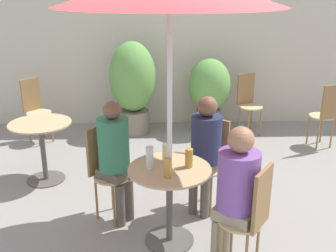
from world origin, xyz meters
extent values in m
plane|color=gray|center=(0.00, 0.00, 0.00)|extent=(20.00, 20.00, 0.00)
cube|color=beige|center=(0.00, 3.38, 1.50)|extent=(10.00, 0.06, 3.00)
cylinder|color=#514C47|center=(-0.11, -0.04, 0.01)|extent=(0.46, 0.46, 0.01)
cylinder|color=#514C47|center=(-0.11, -0.04, 0.37)|extent=(0.06, 0.06, 0.71)
cylinder|color=tan|center=(-0.11, -0.04, 0.73)|extent=(0.73, 0.73, 0.02)
cylinder|color=#514C47|center=(-1.58, 1.23, 0.01)|extent=(0.46, 0.46, 0.01)
cylinder|color=#514C47|center=(-1.58, 1.23, 0.37)|extent=(0.06, 0.06, 0.71)
cylinder|color=tan|center=(-1.58, 1.23, 0.73)|extent=(0.72, 0.72, 0.02)
cylinder|color=tan|center=(0.44, -0.45, 0.46)|extent=(0.36, 0.36, 0.02)
cylinder|color=olive|center=(0.61, -0.43, 0.23)|extent=(0.02, 0.02, 0.45)
cylinder|color=olive|center=(0.28, -0.48, 0.23)|extent=(0.02, 0.02, 0.45)
cylinder|color=olive|center=(0.42, -0.29, 0.23)|extent=(0.02, 0.02, 0.45)
cube|color=olive|center=(0.57, -0.55, 0.72)|extent=(0.21, 0.26, 0.49)
cylinder|color=tan|center=(0.30, 0.51, 0.46)|extent=(0.36, 0.36, 0.02)
cylinder|color=olive|center=(0.46, 0.53, 0.23)|extent=(0.02, 0.02, 0.45)
cylinder|color=olive|center=(0.27, 0.67, 0.23)|extent=(0.02, 0.02, 0.45)
cylinder|color=olive|center=(0.32, 0.35, 0.23)|extent=(0.02, 0.02, 0.45)
cylinder|color=olive|center=(0.13, 0.49, 0.23)|extent=(0.02, 0.02, 0.45)
cube|color=olive|center=(0.39, 0.64, 0.72)|extent=(0.26, 0.21, 0.49)
cylinder|color=tan|center=(-0.66, 0.37, 0.46)|extent=(0.36, 0.36, 0.02)
cylinder|color=olive|center=(-0.69, 0.53, 0.23)|extent=(0.02, 0.02, 0.45)
cylinder|color=olive|center=(-0.83, 0.34, 0.23)|extent=(0.02, 0.02, 0.45)
cylinder|color=olive|center=(-0.50, 0.39, 0.23)|extent=(0.02, 0.02, 0.45)
cylinder|color=olive|center=(-0.64, 0.20, 0.23)|extent=(0.02, 0.02, 0.45)
cube|color=olive|center=(-0.79, 0.46, 0.72)|extent=(0.21, 0.26, 0.49)
cylinder|color=tan|center=(1.27, 2.71, 0.46)|extent=(0.36, 0.36, 0.02)
cylinder|color=olive|center=(1.33, 2.86, 0.23)|extent=(0.02, 0.02, 0.45)
cylinder|color=olive|center=(1.11, 2.77, 0.23)|extent=(0.02, 0.02, 0.45)
cylinder|color=olive|center=(1.42, 2.65, 0.23)|extent=(0.02, 0.02, 0.45)
cylinder|color=olive|center=(1.21, 2.55, 0.23)|extent=(0.02, 0.02, 0.45)
cube|color=olive|center=(1.20, 2.85, 0.72)|extent=(0.29, 0.15, 0.49)
cylinder|color=tan|center=(-1.96, 2.50, 0.46)|extent=(0.36, 0.36, 0.02)
cylinder|color=olive|center=(-1.97, 2.67, 0.23)|extent=(0.02, 0.02, 0.45)
cylinder|color=olive|center=(-2.13, 2.49, 0.23)|extent=(0.02, 0.02, 0.45)
cylinder|color=olive|center=(-1.80, 2.51, 0.23)|extent=(0.02, 0.02, 0.45)
cylinder|color=olive|center=(-1.95, 2.33, 0.23)|extent=(0.02, 0.02, 0.45)
cube|color=olive|center=(-2.09, 2.61, 0.72)|extent=(0.23, 0.25, 0.49)
cylinder|color=tan|center=(2.19, 2.20, 0.46)|extent=(0.36, 0.36, 0.02)
cylinder|color=olive|center=(2.11, 2.06, 0.23)|extent=(0.02, 0.02, 0.45)
cylinder|color=olive|center=(2.33, 2.12, 0.23)|extent=(0.02, 0.02, 0.45)
cylinder|color=olive|center=(2.05, 2.29, 0.23)|extent=(0.02, 0.02, 0.45)
cylinder|color=olive|center=(2.28, 2.34, 0.23)|extent=(0.02, 0.02, 0.45)
cube|color=olive|center=(2.23, 2.04, 0.72)|extent=(0.31, 0.10, 0.49)
cylinder|color=gray|center=(0.36, -0.30, 0.22)|extent=(0.10, 0.10, 0.45)
cylinder|color=gray|center=(0.27, -0.41, 0.22)|extent=(0.10, 0.10, 0.45)
cube|color=gray|center=(0.41, -0.43, 0.52)|extent=(0.42, 0.41, 0.10)
cylinder|color=#7A4C9E|center=(0.41, -0.43, 0.81)|extent=(0.33, 0.33, 0.48)
sphere|color=#9E7051|center=(0.41, -0.43, 1.15)|extent=(0.20, 0.20, 0.20)
cylinder|color=brown|center=(0.15, 0.43, 0.22)|extent=(0.09, 0.09, 0.45)
cylinder|color=brown|center=(0.26, 0.35, 0.22)|extent=(0.09, 0.09, 0.45)
cube|color=brown|center=(0.27, 0.48, 0.52)|extent=(0.38, 0.39, 0.09)
cylinder|color=#232847|center=(0.27, 0.48, 0.81)|extent=(0.30, 0.30, 0.48)
sphere|color=brown|center=(0.27, 0.48, 1.15)|extent=(0.20, 0.20, 0.20)
cylinder|color=brown|center=(-0.58, 0.22, 0.22)|extent=(0.09, 0.09, 0.45)
cylinder|color=brown|center=(-0.50, 0.33, 0.22)|extent=(0.09, 0.09, 0.45)
cube|color=brown|center=(-0.63, 0.34, 0.52)|extent=(0.38, 0.38, 0.09)
cylinder|color=#337551|center=(-0.63, 0.34, 0.82)|extent=(0.30, 0.30, 0.51)
sphere|color=brown|center=(-0.63, 0.34, 1.16)|extent=(0.17, 0.17, 0.17)
cylinder|color=#B28433|center=(-0.13, -0.21, 0.83)|extent=(0.06, 0.06, 0.17)
cylinder|color=#B28433|center=(0.06, -0.02, 0.83)|extent=(0.07, 0.07, 0.17)
cylinder|color=beige|center=(-0.14, 0.13, 0.82)|extent=(0.06, 0.06, 0.16)
cylinder|color=silver|center=(-0.28, -0.03, 0.84)|extent=(0.06, 0.06, 0.20)
cylinder|color=slate|center=(-0.58, 2.87, 0.19)|extent=(0.49, 0.49, 0.37)
ellipsoid|color=#609947|center=(-0.58, 2.87, 0.92)|extent=(0.72, 0.72, 1.10)
cylinder|color=slate|center=(0.63, 2.89, 0.18)|extent=(0.39, 0.39, 0.37)
ellipsoid|color=#609947|center=(0.63, 2.89, 0.78)|extent=(0.66, 0.66, 0.83)
cylinder|color=silver|center=(-0.11, -0.04, 1.19)|extent=(0.04, 0.04, 2.37)
camera|label=1|loc=(-0.23, -3.14, 2.23)|focal=42.00mm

